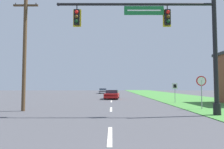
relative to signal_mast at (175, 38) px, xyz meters
The scene contains 8 objects.
grass_verge_right 20.79m from the signal_mast, 71.07° to the left, with size 10.00×110.00×0.04m.
road_center_line 12.74m from the signal_mast, 109.39° to the left, with size 0.16×34.80×0.01m.
signal_mast is the anchor object (origin of this frame).
car_ahead 16.62m from the signal_mast, 103.81° to the left, with size 2.17×4.78×1.19m.
far_car 36.85m from the signal_mast, 99.50° to the left, with size 1.82×4.41×1.19m.
stop_sign 5.15m from the signal_mast, 46.40° to the left, with size 0.76×0.07×2.50m.
route_sign_post 9.64m from the signal_mast, 72.81° to the left, with size 0.55×0.06×2.03m.
utility_pole_near 10.42m from the signal_mast, 167.82° to the left, with size 1.80×0.26×8.58m.
Camera 1 is at (0.07, -1.25, 1.77)m, focal length 32.00 mm.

